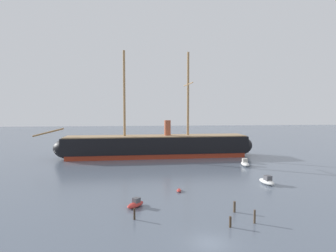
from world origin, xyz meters
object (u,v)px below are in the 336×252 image
object	(u,v)px
mooring_piling_left_pair	(255,217)
motorboat_alongside_stern	(245,163)
mooring_piling_right_pair	(230,222)
motorboat_mid_right	(267,181)
mooring_piling_nearest	(234,207)
tall_ship	(157,146)
motorboat_foreground_left	(136,204)
dinghy_distant_centre	(168,151)
mooring_piling_midwater	(134,214)
dinghy_near_centre	(179,190)

from	to	relation	value
mooring_piling_left_pair	motorboat_alongside_stern	bearing A→B (deg)	71.22
mooring_piling_right_pair	motorboat_mid_right	bearing A→B (deg)	54.60
motorboat_alongside_stern	mooring_piling_nearest	distance (m)	33.14
tall_ship	motorboat_foreground_left	xyz separation A→B (m)	(-5.44, -42.04, -2.83)
dinghy_distant_centre	motorboat_foreground_left	bearing A→B (deg)	-100.48
mooring_piling_right_pair	mooring_piling_midwater	distance (m)	12.16
motorboat_foreground_left	mooring_piling_nearest	xyz separation A→B (m)	(13.72, -3.35, 0.29)
mooring_piling_nearest	mooring_piling_left_pair	size ratio (longest dim) A/B	0.89
motorboat_foreground_left	mooring_piling_right_pair	xyz separation A→B (m)	(11.59, -8.16, 0.19)
dinghy_near_centre	mooring_piling_left_pair	xyz separation A→B (m)	(7.64, -14.35, 0.64)
tall_ship	dinghy_near_centre	size ratio (longest dim) A/B	33.06
motorboat_mid_right	mooring_piling_midwater	world-z (taller)	motorboat_mid_right
mooring_piling_midwater	motorboat_alongside_stern	bearing A→B (deg)	49.93
dinghy_distant_centre	mooring_piling_nearest	distance (m)	55.02
motorboat_foreground_left	mooring_piling_nearest	bearing A→B (deg)	-13.70
mooring_piling_midwater	mooring_piling_nearest	bearing A→B (deg)	5.47
motorboat_alongside_stern	dinghy_distant_centre	size ratio (longest dim) A/B	1.57
mooring_piling_right_pair	dinghy_distant_centre	bearing A→B (deg)	91.98
motorboat_mid_right	motorboat_alongside_stern	world-z (taller)	motorboat_alongside_stern
motorboat_foreground_left	motorboat_mid_right	xyz separation A→B (m)	(24.59, 10.14, 0.14)
tall_ship	motorboat_foreground_left	distance (m)	42.48
dinghy_distant_centre	mooring_piling_midwater	xyz separation A→B (m)	(-9.59, -56.17, 0.43)
dinghy_near_centre	motorboat_foreground_left	bearing A→B (deg)	-136.15
tall_ship	dinghy_distant_centre	xyz separation A→B (m)	(4.09, 9.47, -2.99)
dinghy_distant_centre	mooring_piling_right_pair	size ratio (longest dim) A/B	2.15
mooring_piling_midwater	tall_ship	bearing A→B (deg)	83.29
motorboat_alongside_stern	mooring_piling_midwater	world-z (taller)	motorboat_alongside_stern
motorboat_mid_right	motorboat_foreground_left	bearing A→B (deg)	-157.59
motorboat_mid_right	mooring_piling_left_pair	distance (m)	19.89
motorboat_mid_right	mooring_piling_nearest	xyz separation A→B (m)	(-10.87, -13.48, 0.16)
mooring_piling_left_pair	tall_ship	bearing A→B (deg)	100.97
mooring_piling_midwater	motorboat_foreground_left	bearing A→B (deg)	89.27
motorboat_foreground_left	dinghy_distant_centre	distance (m)	52.38
mooring_piling_nearest	mooring_piling_right_pair	bearing A→B (deg)	-113.91
dinghy_near_centre	mooring_piling_nearest	world-z (taller)	mooring_piling_nearest
motorboat_alongside_stern	motorboat_foreground_left	bearing A→B (deg)	-134.53
tall_ship	mooring_piling_left_pair	size ratio (longest dim) A/B	37.44
dinghy_near_centre	mooring_piling_nearest	bearing A→B (deg)	-58.59
tall_ship	mooring_piling_left_pair	world-z (taller)	tall_ship
tall_ship	motorboat_mid_right	xyz separation A→B (m)	(19.15, -31.90, -2.69)
tall_ship	motorboat_foreground_left	size ratio (longest dim) A/B	19.49
motorboat_foreground_left	mooring_piling_right_pair	world-z (taller)	motorboat_foreground_left
dinghy_near_centre	mooring_piling_left_pair	world-z (taller)	mooring_piling_left_pair
motorboat_alongside_stern	mooring_piling_right_pair	bearing A→B (deg)	-113.17
tall_ship	mooring_piling_right_pair	size ratio (longest dim) A/B	48.20
dinghy_distant_centre	mooring_piling_nearest	world-z (taller)	mooring_piling_nearest
dinghy_distant_centre	mooring_piling_nearest	size ratio (longest dim) A/B	1.86
mooring_piling_right_pair	mooring_piling_midwater	xyz separation A→B (m)	(-11.65, 3.49, 0.08)
motorboat_alongside_stern	dinghy_distant_centre	bearing A→B (deg)	125.18
mooring_piling_left_pair	mooring_piling_midwater	distance (m)	15.28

